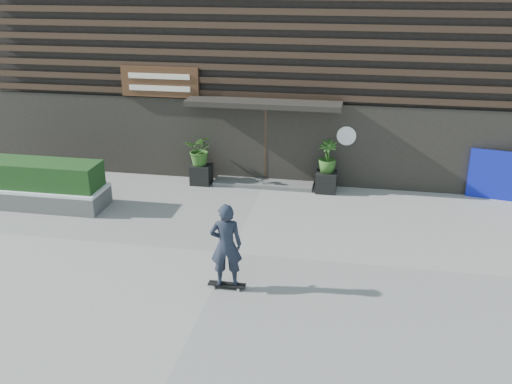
% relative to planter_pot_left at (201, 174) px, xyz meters
% --- Properties ---
extents(ground, '(80.00, 80.00, 0.00)m').
position_rel_planter_pot_left_xyz_m(ground, '(1.90, -4.40, -0.30)').
color(ground, gray).
rests_on(ground, ground).
extents(entrance_step, '(3.00, 0.80, 0.12)m').
position_rel_planter_pot_left_xyz_m(entrance_step, '(1.90, 0.20, -0.24)').
color(entrance_step, '#50504E').
rests_on(entrance_step, ground).
extents(planter_pot_left, '(0.60, 0.60, 0.60)m').
position_rel_planter_pot_left_xyz_m(planter_pot_left, '(0.00, 0.00, 0.00)').
color(planter_pot_left, black).
rests_on(planter_pot_left, ground).
extents(bamboo_left, '(0.86, 0.75, 0.96)m').
position_rel_planter_pot_left_xyz_m(bamboo_left, '(0.00, 0.00, 0.78)').
color(bamboo_left, '#2D591E').
rests_on(bamboo_left, planter_pot_left).
extents(planter_pot_right, '(0.60, 0.60, 0.60)m').
position_rel_planter_pot_left_xyz_m(planter_pot_right, '(3.80, 0.00, 0.00)').
color(planter_pot_right, black).
rests_on(planter_pot_right, ground).
extents(bamboo_right, '(0.54, 0.54, 0.96)m').
position_rel_planter_pot_left_xyz_m(bamboo_right, '(3.80, 0.00, 0.78)').
color(bamboo_right, '#2D591E').
rests_on(bamboo_right, planter_pot_right).
extents(raised_bed, '(3.50, 1.20, 0.50)m').
position_rel_planter_pot_left_xyz_m(raised_bed, '(-3.83, -2.51, -0.05)').
color(raised_bed, '#4A4A47').
rests_on(raised_bed, ground).
extents(snow_layer, '(3.50, 1.20, 0.08)m').
position_rel_planter_pot_left_xyz_m(snow_layer, '(-3.83, -2.51, 0.24)').
color(snow_layer, silver).
rests_on(snow_layer, raised_bed).
extents(hedge, '(3.30, 1.00, 0.70)m').
position_rel_planter_pot_left_xyz_m(hedge, '(-3.83, -2.51, 0.63)').
color(hedge, '#153513').
rests_on(hedge, snow_layer).
extents(blue_tarp, '(1.51, 0.39, 1.42)m').
position_rel_planter_pot_left_xyz_m(blue_tarp, '(8.56, 0.30, 0.41)').
color(blue_tarp, '#0C139C').
rests_on(blue_tarp, ground).
extents(building, '(18.00, 11.00, 8.00)m').
position_rel_planter_pot_left_xyz_m(building, '(1.90, 5.56, 3.69)').
color(building, black).
rests_on(building, ground).
extents(skateboarder, '(0.78, 0.55, 1.88)m').
position_rel_planter_pot_left_xyz_m(skateboarder, '(2.18, -5.95, 0.68)').
color(skateboarder, black).
rests_on(skateboarder, ground).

